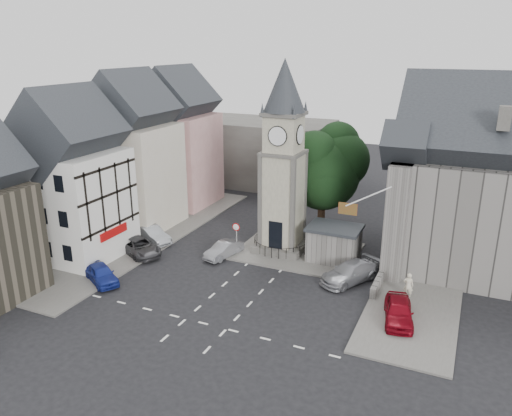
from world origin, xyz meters
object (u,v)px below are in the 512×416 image
at_px(stone_shelter, 334,244).
at_px(pedestrian, 408,286).
at_px(car_east_red, 399,311).
at_px(clock_tower, 283,159).
at_px(car_west_blue, 101,274).

xyz_separation_m(stone_shelter, pedestrian, (6.59, -4.01, -0.58)).
distance_m(stone_shelter, car_east_red, 9.98).
bearing_deg(stone_shelter, car_east_red, -49.20).
height_order(clock_tower, stone_shelter, clock_tower).
xyz_separation_m(clock_tower, car_west_blue, (-10.20, -11.52, -7.42)).
relative_size(clock_tower, stone_shelter, 3.78).
bearing_deg(pedestrian, stone_shelter, -31.84).
relative_size(clock_tower, pedestrian, 8.42).
distance_m(car_east_red, pedestrian, 3.52).
relative_size(stone_shelter, car_west_blue, 1.05).
distance_m(stone_shelter, pedestrian, 7.74).
height_order(stone_shelter, car_east_red, stone_shelter).
xyz_separation_m(car_east_red, pedestrian, (0.09, 3.51, 0.21)).
height_order(clock_tower, car_west_blue, clock_tower).
distance_m(clock_tower, car_west_blue, 17.09).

